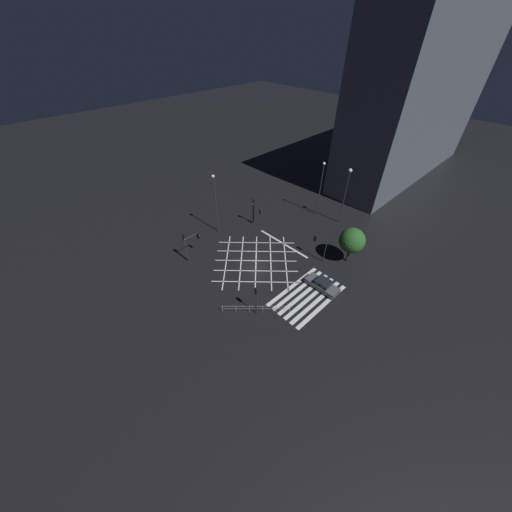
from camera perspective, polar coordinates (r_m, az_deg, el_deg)
ground_plane at (r=39.47m, az=0.00°, el=-0.94°), size 200.00×200.00×0.00m
road_markings at (r=37.03m, az=6.15°, el=-4.63°), size 13.87×18.38×0.01m
office_building at (r=67.54m, az=30.11°, el=25.69°), size 40.07×10.06×28.62m
traffic_light_nw_cross at (r=38.56m, az=-14.03°, el=2.73°), size 0.36×0.39×4.58m
traffic_light_ne_cross at (r=44.98m, az=0.30°, el=8.88°), size 0.36×1.95×3.55m
traffic_light_sw_cross at (r=30.93m, az=0.07°, el=-7.89°), size 0.36×0.39×4.15m
traffic_light_nw_main at (r=39.24m, az=-12.49°, el=2.95°), size 2.43×0.36×3.83m
traffic_light_ne_main at (r=45.11m, az=-0.55°, el=9.92°), size 0.39×0.36×4.52m
traffic_light_se_cross at (r=39.22m, az=12.52°, el=2.57°), size 0.36×2.09×3.60m
street_lamp_east at (r=45.91m, az=17.80°, el=13.60°), size 0.59×0.59×9.14m
street_lamp_west at (r=47.54m, az=12.94°, el=14.41°), size 0.47×0.47×9.08m
street_lamp_far at (r=42.15m, az=-8.19°, el=11.76°), size 0.46×0.46×9.41m
street_tree_near at (r=39.34m, az=18.65°, el=2.92°), size 3.40×3.40×5.19m
waiting_car at (r=36.23m, az=13.12°, el=-5.59°), size 1.70×4.33×1.32m
pedestrian_railing at (r=32.75m, az=0.00°, el=-10.39°), size 5.58×5.38×1.05m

